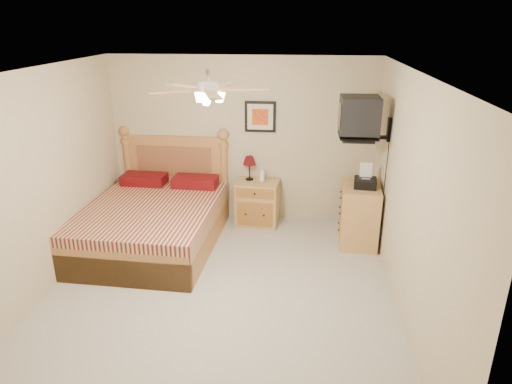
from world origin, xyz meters
TOP-DOWN VIEW (x-y plane):
  - floor at (0.00, 0.00)m, footprint 4.50×4.50m
  - ceiling at (0.00, 0.00)m, footprint 4.00×4.50m
  - wall_back at (0.00, 2.25)m, footprint 4.00×0.04m
  - wall_front at (0.00, -2.25)m, footprint 4.00×0.04m
  - wall_left at (-2.00, 0.00)m, footprint 0.04×4.50m
  - wall_right at (2.00, 0.00)m, footprint 0.04×4.50m
  - bed at (-1.12, 1.12)m, footprint 1.79×2.30m
  - nightstand at (0.25, 2.00)m, footprint 0.67×0.52m
  - table_lamp at (0.12, 2.08)m, footprint 0.22×0.22m
  - lotion_bottle at (0.32, 2.02)m, footprint 0.11×0.12m
  - framed_picture at (0.27, 2.23)m, footprint 0.46×0.04m
  - dresser at (1.73, 1.49)m, footprint 0.55×0.76m
  - fax_machine at (1.76, 1.44)m, footprint 0.33×0.34m
  - magazine_lower at (1.73, 1.72)m, footprint 0.23×0.27m
  - magazine_upper at (1.73, 1.74)m, footprint 0.19×0.25m
  - wall_tv at (1.75, 1.34)m, footprint 0.56×0.46m
  - ceiling_fan at (0.00, -0.20)m, footprint 1.14×1.14m

SIDE VIEW (x-z plane):
  - floor at x=0.00m, z-range 0.00..0.00m
  - nightstand at x=0.25m, z-range 0.00..0.68m
  - dresser at x=1.73m, z-range 0.00..0.85m
  - bed at x=-1.12m, z-range 0.00..1.44m
  - lotion_bottle at x=0.32m, z-range 0.68..0.91m
  - magazine_lower at x=1.73m, z-range 0.85..0.88m
  - table_lamp at x=0.12m, z-range 0.68..1.05m
  - magazine_upper at x=1.73m, z-range 0.88..0.89m
  - fax_machine at x=1.76m, z-range 0.85..1.17m
  - wall_back at x=0.00m, z-range 0.00..2.50m
  - wall_front at x=0.00m, z-range 0.00..2.50m
  - wall_left at x=-2.00m, z-range 0.00..2.50m
  - wall_right at x=2.00m, z-range 0.00..2.50m
  - framed_picture at x=0.27m, z-range 1.39..1.85m
  - wall_tv at x=1.75m, z-range 1.52..2.10m
  - ceiling_fan at x=0.00m, z-range 2.22..2.50m
  - ceiling at x=0.00m, z-range 2.48..2.52m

